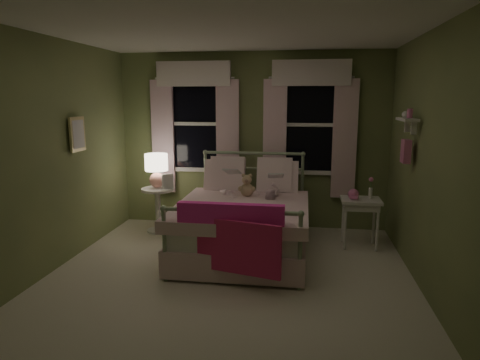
% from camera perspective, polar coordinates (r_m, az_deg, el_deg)
% --- Properties ---
extents(room_shell, '(4.20, 4.20, 4.20)m').
position_cam_1_polar(room_shell, '(4.36, -1.83, 2.55)').
color(room_shell, silver).
rests_on(room_shell, ground).
extents(bed, '(1.58, 2.04, 1.18)m').
position_cam_1_polar(bed, '(5.42, 0.55, -5.72)').
color(bed, white).
rests_on(bed, ground).
extents(pink_throw, '(1.10, 0.31, 0.71)m').
position_cam_1_polar(pink_throw, '(4.38, -1.33, -6.68)').
color(pink_throw, '#FF31AC').
rests_on(pink_throw, bed).
extents(child_left, '(0.29, 0.25, 0.67)m').
position_cam_1_polar(child_left, '(5.75, -1.62, 0.56)').
color(child_left, '#F7D1DD').
rests_on(child_left, bed).
extents(child_right, '(0.34, 0.27, 0.68)m').
position_cam_1_polar(child_right, '(5.67, 3.96, 0.46)').
color(child_right, '#F7D1DD').
rests_on(child_right, bed).
extents(book_left, '(0.21, 0.13, 0.26)m').
position_cam_1_polar(book_left, '(5.49, -2.08, 0.71)').
color(book_left, beige).
rests_on(book_left, child_left).
extents(book_right, '(0.21, 0.13, 0.26)m').
position_cam_1_polar(book_right, '(5.43, 3.75, 0.11)').
color(book_right, beige).
rests_on(book_right, child_right).
extents(teddy_bear, '(0.23, 0.18, 0.31)m').
position_cam_1_polar(teddy_bear, '(5.57, 0.94, -0.93)').
color(teddy_bear, tan).
rests_on(teddy_bear, bed).
extents(nightstand_left, '(0.46, 0.46, 0.65)m').
position_cam_1_polar(nightstand_left, '(6.34, -10.90, -3.12)').
color(nightstand_left, white).
rests_on(nightstand_left, ground).
extents(table_lamp, '(0.33, 0.33, 0.49)m').
position_cam_1_polar(table_lamp, '(6.24, -11.08, 1.66)').
color(table_lamp, tan).
rests_on(table_lamp, nightstand_left).
extents(book_nightstand, '(0.23, 0.27, 0.02)m').
position_cam_1_polar(book_nightstand, '(6.18, -10.35, -1.19)').
color(book_nightstand, beige).
rests_on(book_nightstand, nightstand_left).
extents(nightstand_right, '(0.50, 0.40, 0.64)m').
position_cam_1_polar(nightstand_right, '(5.76, 15.79, -3.40)').
color(nightstand_right, white).
rests_on(nightstand_right, ground).
extents(pink_toy, '(0.14, 0.20, 0.14)m').
position_cam_1_polar(pink_toy, '(5.71, 14.88, -1.86)').
color(pink_toy, pink).
rests_on(pink_toy, nightstand_right).
extents(bud_vase, '(0.06, 0.06, 0.28)m').
position_cam_1_polar(bud_vase, '(5.78, 17.03, -1.01)').
color(bud_vase, white).
rests_on(bud_vase, nightstand_right).
extents(window_left, '(1.34, 0.13, 1.96)m').
position_cam_1_polar(window_left, '(6.49, -6.05, 8.08)').
color(window_left, black).
rests_on(window_left, room_shell).
extents(window_right, '(1.34, 0.13, 1.96)m').
position_cam_1_polar(window_right, '(6.28, 9.29, 7.91)').
color(window_right, black).
rests_on(window_right, room_shell).
extents(wall_shelf, '(0.15, 0.50, 0.60)m').
position_cam_1_polar(wall_shelf, '(5.08, 21.35, 5.54)').
color(wall_shelf, white).
rests_on(wall_shelf, room_shell).
extents(framed_picture, '(0.03, 0.32, 0.42)m').
position_cam_1_polar(framed_picture, '(5.57, -20.86, 5.73)').
color(framed_picture, beige).
rests_on(framed_picture, room_shell).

